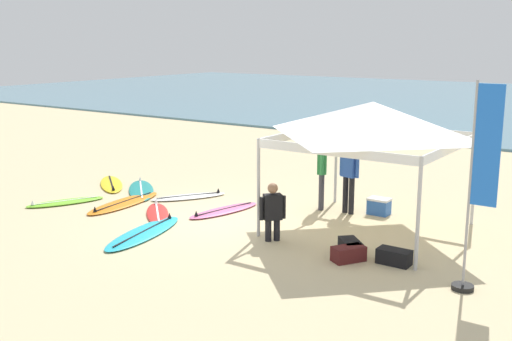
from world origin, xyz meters
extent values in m
plane|color=beige|center=(0.00, 0.00, 0.00)|extent=(80.00, 80.00, 0.00)
cylinder|color=#B7B7BC|center=(1.22, -0.51, 1.02)|extent=(0.07, 0.07, 2.05)
cylinder|color=#B7B7BC|center=(4.61, -0.51, 1.02)|extent=(0.07, 0.07, 2.05)
cylinder|color=#B7B7BC|center=(1.22, 2.87, 1.02)|extent=(0.07, 0.07, 2.05)
cylinder|color=#B7B7BC|center=(4.61, 2.87, 1.02)|extent=(0.07, 0.07, 2.05)
cube|color=white|center=(2.91, -0.51, 1.96)|extent=(3.38, 0.03, 0.18)
cube|color=white|center=(2.91, 2.87, 1.96)|extent=(3.38, 0.03, 0.18)
cube|color=white|center=(1.22, 1.18, 1.96)|extent=(0.03, 3.38, 0.18)
cube|color=white|center=(4.61, 1.18, 1.96)|extent=(0.03, 3.38, 0.18)
pyramid|color=white|center=(2.91, 1.18, 2.40)|extent=(3.50, 3.50, 0.70)
ellipsoid|color=orange|center=(-2.96, -0.33, 0.04)|extent=(0.94, 2.55, 0.07)
cube|color=black|center=(-2.96, -0.33, 0.07)|extent=(0.28, 2.11, 0.01)
cone|color=black|center=(-2.85, -1.35, 0.13)|extent=(0.09, 0.09, 0.12)
ellipsoid|color=#7AD12D|center=(-4.22, -1.10, 0.04)|extent=(1.26, 1.96, 0.07)
cube|color=white|center=(-4.22, -1.10, 0.07)|extent=(0.71, 1.50, 0.01)
cone|color=white|center=(-4.55, -1.82, 0.13)|extent=(0.09, 0.09, 0.12)
ellipsoid|color=pink|center=(-0.50, 0.55, 0.04)|extent=(0.95, 2.11, 0.07)
cube|color=black|center=(-0.50, 0.55, 0.07)|extent=(0.39, 1.71, 0.01)
cone|color=black|center=(-0.67, -0.27, 0.13)|extent=(0.09, 0.09, 0.12)
ellipsoid|color=#23B2CC|center=(-0.81, -1.79, 0.04)|extent=(1.24, 2.68, 0.07)
cube|color=black|center=(-0.81, -1.79, 0.07)|extent=(0.52, 2.16, 0.01)
cone|color=black|center=(-1.04, -0.75, 0.13)|extent=(0.09, 0.09, 0.12)
ellipsoid|color=yellow|center=(-4.77, 0.90, 0.04)|extent=(2.06, 1.81, 0.07)
cube|color=black|center=(-4.77, 0.90, 0.07)|extent=(1.47, 1.18, 0.01)
cone|color=black|center=(-4.08, 0.35, 0.13)|extent=(0.09, 0.09, 0.12)
ellipsoid|color=red|center=(-1.62, -0.54, 0.04)|extent=(1.69, 1.65, 0.07)
cube|color=white|center=(-1.62, -0.54, 0.07)|extent=(1.17, 1.13, 0.01)
cone|color=white|center=(-2.17, -0.02, 0.13)|extent=(0.09, 0.09, 0.12)
ellipsoid|color=#19847F|center=(-3.57, 0.87, 0.04)|extent=(2.19, 2.11, 0.07)
cube|color=white|center=(-3.57, 0.87, 0.07)|extent=(1.51, 1.43, 0.01)
cone|color=white|center=(-4.29, 1.54, 0.13)|extent=(0.09, 0.09, 0.12)
ellipsoid|color=white|center=(-2.05, 1.06, 0.04)|extent=(1.51, 1.95, 0.07)
cube|color=black|center=(-2.05, 1.06, 0.07)|extent=(0.94, 1.44, 0.01)
cone|color=black|center=(-1.62, 1.74, 0.13)|extent=(0.09, 0.09, 0.12)
cylinder|color=#383842|center=(1.22, 2.17, 0.44)|extent=(0.13, 0.13, 0.88)
cylinder|color=#383842|center=(1.30, 2.01, 0.44)|extent=(0.13, 0.13, 0.88)
cube|color=#2D8C47|center=(1.26, 2.09, 1.18)|extent=(0.36, 0.42, 0.60)
sphere|color=#9E7051|center=(1.26, 2.09, 1.60)|extent=(0.21, 0.21, 0.21)
cylinder|color=#2D8C47|center=(1.16, 2.29, 1.16)|extent=(0.09, 0.09, 0.54)
cylinder|color=#2D8C47|center=(1.37, 1.88, 1.16)|extent=(0.09, 0.09, 0.54)
cylinder|color=black|center=(1.87, 2.14, 0.44)|extent=(0.13, 0.13, 0.88)
cylinder|color=black|center=(2.05, 2.10, 0.44)|extent=(0.13, 0.13, 0.88)
cube|color=#2851B2|center=(1.96, 2.12, 1.18)|extent=(0.40, 0.29, 0.60)
sphere|color=beige|center=(1.96, 2.12, 1.60)|extent=(0.21, 0.21, 0.21)
cylinder|color=#2851B2|center=(1.74, 2.17, 1.16)|extent=(0.09, 0.09, 0.54)
cylinder|color=#2851B2|center=(2.19, 2.07, 1.16)|extent=(0.09, 0.09, 0.54)
cylinder|color=black|center=(1.57, -0.66, 0.23)|extent=(0.13, 0.13, 0.45)
cylinder|color=black|center=(1.69, -0.53, 0.23)|extent=(0.13, 0.13, 0.45)
cube|color=black|center=(1.63, -0.59, 0.71)|extent=(0.40, 0.42, 0.52)
sphere|color=#9E7051|center=(1.63, -0.59, 1.09)|extent=(0.21, 0.21, 0.21)
cylinder|color=black|center=(1.48, -0.77, 0.69)|extent=(0.09, 0.09, 0.47)
cylinder|color=black|center=(1.78, -0.42, 0.69)|extent=(0.09, 0.09, 0.47)
cylinder|color=#99999E|center=(5.56, -0.91, 1.70)|extent=(0.04, 0.04, 3.40)
cube|color=blue|center=(5.78, -0.91, 2.40)|extent=(0.40, 0.02, 1.90)
cylinder|color=black|center=(5.56, -0.91, 0.04)|extent=(0.36, 0.36, 0.08)
cube|color=#4C1919|center=(3.43, -0.78, 0.14)|extent=(0.58, 0.68, 0.28)
cube|color=black|center=(4.18, -0.45, 0.14)|extent=(0.60, 0.32, 0.28)
cube|color=black|center=(3.29, -0.42, 0.14)|extent=(0.65, 0.65, 0.28)
cube|color=#2D60B7|center=(2.60, 2.45, 0.17)|extent=(0.48, 0.34, 0.34)
cube|color=white|center=(2.60, 2.45, 0.37)|extent=(0.50, 0.36, 0.05)
camera|label=1|loc=(8.23, -10.63, 4.00)|focal=43.50mm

